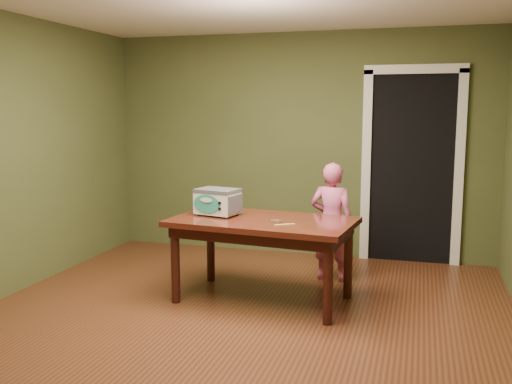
% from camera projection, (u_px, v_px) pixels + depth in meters
% --- Properties ---
extents(floor, '(5.00, 5.00, 0.00)m').
position_uv_depth(floor, '(231.00, 329.00, 4.51)').
color(floor, brown).
rests_on(floor, ground).
extents(room_shell, '(4.52, 5.02, 2.61)m').
position_uv_depth(room_shell, '(229.00, 111.00, 4.26)').
color(room_shell, '#4B542D').
rests_on(room_shell, ground).
extents(doorway, '(1.10, 0.66, 2.25)m').
position_uv_depth(doorway, '(412.00, 166.00, 6.64)').
color(doorway, black).
rests_on(doorway, ground).
extents(dining_table, '(1.68, 1.06, 0.75)m').
position_uv_depth(dining_table, '(263.00, 230.00, 5.09)').
color(dining_table, '#39140D').
rests_on(dining_table, floor).
extents(toy_oven, '(0.44, 0.34, 0.25)m').
position_uv_depth(toy_oven, '(217.00, 201.00, 5.25)').
color(toy_oven, '#4C4F54').
rests_on(toy_oven, dining_table).
extents(baking_pan, '(0.10, 0.10, 0.02)m').
position_uv_depth(baking_pan, '(276.00, 221.00, 4.92)').
color(baking_pan, silver).
rests_on(baking_pan, dining_table).
extents(spatula, '(0.16, 0.12, 0.01)m').
position_uv_depth(spatula, '(285.00, 225.00, 4.82)').
color(spatula, '#CFC05A').
rests_on(spatula, dining_table).
extents(child, '(0.46, 0.33, 1.20)m').
position_uv_depth(child, '(332.00, 222.00, 5.71)').
color(child, '#D45785').
rests_on(child, floor).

